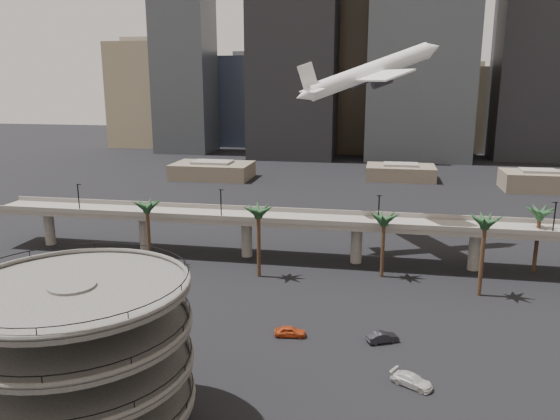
% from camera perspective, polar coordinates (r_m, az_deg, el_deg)
% --- Properties ---
extents(parking_ramp, '(22.20, 22.20, 17.35)m').
position_cam_1_polar(parking_ramp, '(57.72, -20.37, -13.30)').
color(parking_ramp, '#4B4846').
rests_on(parking_ramp, ground).
extents(overpass, '(130.00, 9.30, 14.70)m').
position_cam_1_polar(overpass, '(107.41, 2.18, -1.45)').
color(overpass, slate).
rests_on(overpass, ground).
extents(palm_trees, '(76.40, 18.40, 14.00)m').
position_cam_1_polar(palm_trees, '(97.85, 8.24, -0.68)').
color(palm_trees, '#48301F').
rests_on(palm_trees, ground).
extents(low_buildings, '(135.00, 27.50, 6.80)m').
position_cam_1_polar(low_buildings, '(192.86, 8.04, 3.77)').
color(low_buildings, '#685D4D').
rests_on(low_buildings, ground).
extents(skyline, '(269.00, 86.00, 119.34)m').
position_cam_1_polar(skyline, '(264.90, 11.00, 15.13)').
color(skyline, gray).
rests_on(skyline, ground).
extents(airborne_jet, '(30.09, 28.10, 13.41)m').
position_cam_1_polar(airborne_jet, '(114.38, 9.31, 14.01)').
color(airborne_jet, white).
rests_on(airborne_jet, ground).
extents(car_a, '(4.53, 2.23, 1.49)m').
position_cam_1_polar(car_a, '(78.03, 1.07, -12.57)').
color(car_a, '#C1471B').
rests_on(car_a, ground).
extents(car_b, '(4.64, 3.27, 1.45)m').
position_cam_1_polar(car_b, '(77.76, 10.66, -12.93)').
color(car_b, black).
rests_on(car_b, ground).
extents(car_c, '(5.37, 4.20, 1.45)m').
position_cam_1_polar(car_c, '(68.66, 13.60, -16.90)').
color(car_c, silver).
rests_on(car_c, ground).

